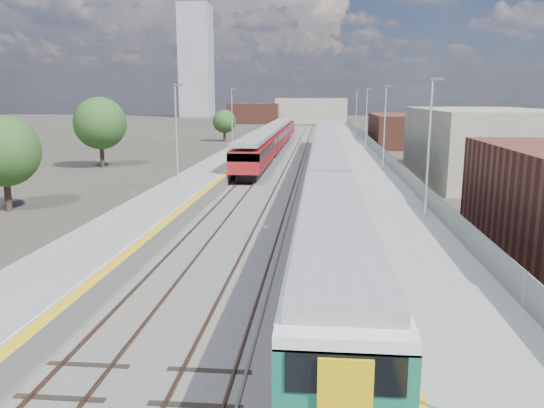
# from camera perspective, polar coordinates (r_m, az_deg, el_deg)

# --- Properties ---
(ground) EXTENTS (320.00, 320.00, 0.00)m
(ground) POSITION_cam_1_polar(r_m,az_deg,el_deg) (56.92, 4.26, 3.85)
(ground) COLOR #47443A
(ground) RESTS_ON ground
(ballast_bed) EXTENTS (10.50, 155.00, 0.06)m
(ballast_bed) POSITION_cam_1_polar(r_m,az_deg,el_deg) (59.47, 2.13, 4.24)
(ballast_bed) COLOR #565451
(ballast_bed) RESTS_ON ground
(tracks) EXTENTS (8.96, 160.00, 0.17)m
(tracks) POSITION_cam_1_polar(r_m,az_deg,el_deg) (61.09, 2.78, 4.50)
(tracks) COLOR #4C3323
(tracks) RESTS_ON ground
(platform_right) EXTENTS (4.70, 155.00, 8.52)m
(platform_right) POSITION_cam_1_polar(r_m,az_deg,el_deg) (59.47, 9.42, 4.58)
(platform_right) COLOR slate
(platform_right) RESTS_ON ground
(platform_left) EXTENTS (4.30, 155.00, 8.52)m
(platform_left) POSITION_cam_1_polar(r_m,az_deg,el_deg) (60.15, -4.37, 4.76)
(platform_left) COLOR slate
(platform_left) RESTS_ON ground
(buildings) EXTENTS (72.00, 185.50, 40.00)m
(buildings) POSITION_cam_1_polar(r_m,az_deg,el_deg) (146.29, -2.27, 12.74)
(buildings) COLOR brown
(buildings) RESTS_ON ground
(green_train) EXTENTS (2.76, 76.88, 3.04)m
(green_train) POSITION_cam_1_polar(r_m,az_deg,el_deg) (47.58, 5.89, 4.92)
(green_train) COLOR black
(green_train) RESTS_ON ground
(red_train) EXTENTS (2.81, 56.98, 3.55)m
(red_train) POSITION_cam_1_polar(r_m,az_deg,el_deg) (72.78, 0.16, 7.21)
(red_train) COLOR black
(red_train) RESTS_ON ground
(tree_a) EXTENTS (4.71, 4.71, 6.38)m
(tree_a) POSITION_cam_1_polar(r_m,az_deg,el_deg) (39.21, -26.92, 5.09)
(tree_a) COLOR #382619
(tree_a) RESTS_ON ground
(tree_b) EXTENTS (5.55, 5.55, 7.52)m
(tree_b) POSITION_cam_1_polar(r_m,az_deg,el_deg) (59.90, -18.01, 8.26)
(tree_b) COLOR #382619
(tree_b) RESTS_ON ground
(tree_c) EXTENTS (3.94, 3.94, 5.33)m
(tree_c) POSITION_cam_1_polar(r_m,az_deg,el_deg) (91.20, -5.15, 8.83)
(tree_c) COLOR #382619
(tree_c) RESTS_ON ground
(tree_d) EXTENTS (4.59, 4.59, 6.22)m
(tree_d) POSITION_cam_1_polar(r_m,az_deg,el_deg) (71.94, 21.68, 7.81)
(tree_d) COLOR #382619
(tree_d) RESTS_ON ground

